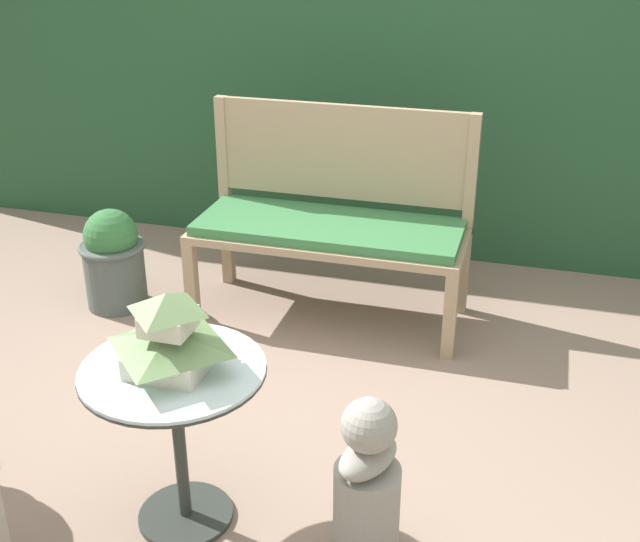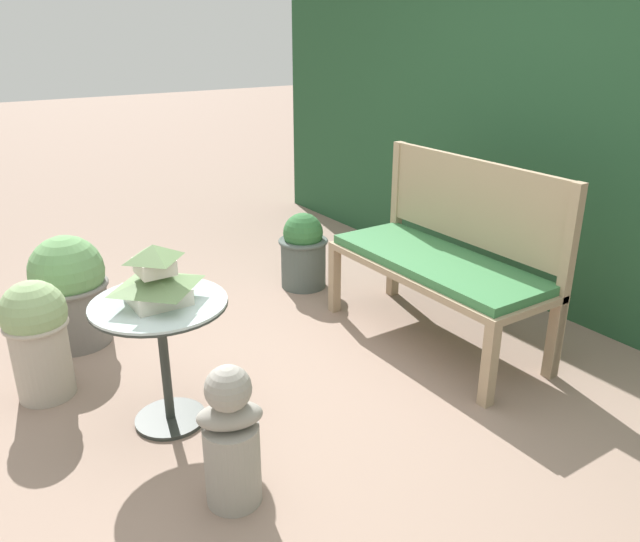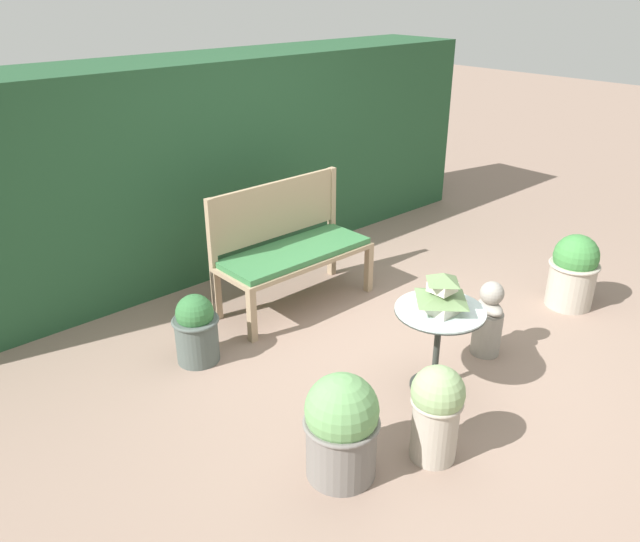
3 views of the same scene
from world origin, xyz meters
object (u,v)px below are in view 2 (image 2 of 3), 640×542
object	(u,v)px
pagoda_birdhouse	(156,278)
potted_plant_hedge_corner	(303,251)
potted_plant_bench_right	(70,290)
garden_bust	(231,441)
patio_table	(161,329)
potted_plant_table_far	(38,335)
garden_bench	(436,269)

from	to	relation	value
pagoda_birdhouse	potted_plant_hedge_corner	bearing A→B (deg)	126.59
potted_plant_hedge_corner	potted_plant_bench_right	size ratio (longest dim) A/B	0.82
garden_bust	potted_plant_bench_right	distance (m)	1.75
patio_table	garden_bust	bearing A→B (deg)	1.65
garden_bust	potted_plant_hedge_corner	bearing A→B (deg)	71.72
potted_plant_hedge_corner	garden_bust	bearing A→B (deg)	-39.34
patio_table	potted_plant_table_far	world-z (taller)	potted_plant_table_far
patio_table	potted_plant_table_far	size ratio (longest dim) A/B	1.00
patio_table	potted_plant_bench_right	distance (m)	1.11
pagoda_birdhouse	potted_plant_hedge_corner	size ratio (longest dim) A/B	0.60
garden_bust	patio_table	bearing A→B (deg)	112.71
pagoda_birdhouse	potted_plant_table_far	bearing A→B (deg)	-141.91
garden_bench	garden_bust	world-z (taller)	garden_bust
pagoda_birdhouse	garden_bust	bearing A→B (deg)	1.65
potted_plant_hedge_corner	potted_plant_table_far	xyz separation A→B (m)	(0.49, -1.87, 0.07)
garden_bench	potted_plant_table_far	xyz separation A→B (m)	(-0.65, -2.06, -0.12)
potted_plant_table_far	garden_bench	bearing A→B (deg)	72.53
patio_table	potted_plant_bench_right	xyz separation A→B (m)	(-1.08, -0.17, -0.16)
potted_plant_bench_right	potted_plant_hedge_corner	bearing A→B (deg)	89.09
pagoda_birdhouse	potted_plant_table_far	world-z (taller)	pagoda_birdhouse
potted_plant_hedge_corner	potted_plant_bench_right	world-z (taller)	potted_plant_bench_right
potted_plant_hedge_corner	patio_table	bearing A→B (deg)	-53.41
garden_bench	garden_bust	bearing A→B (deg)	-70.23
patio_table	garden_bust	distance (m)	0.69
potted_plant_hedge_corner	potted_plant_table_far	world-z (taller)	potted_plant_table_far
garden_bust	potted_plant_hedge_corner	world-z (taller)	garden_bust
patio_table	pagoda_birdhouse	bearing A→B (deg)	90.00
garden_bench	potted_plant_table_far	size ratio (longest dim) A/B	2.21
potted_plant_table_far	potted_plant_hedge_corner	bearing A→B (deg)	104.66
patio_table	pagoda_birdhouse	xyz separation A→B (m)	(0.00, 0.00, 0.25)
garden_bust	potted_plant_hedge_corner	size ratio (longest dim) A/B	1.11
patio_table	potted_plant_hedge_corner	xyz separation A→B (m)	(-1.06, 1.42, -0.22)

